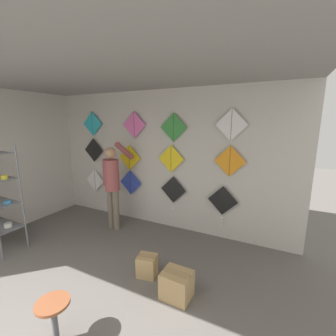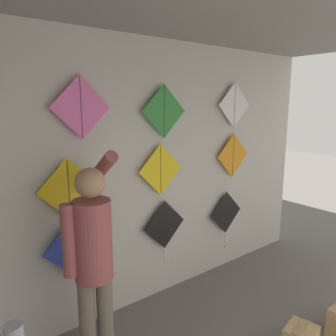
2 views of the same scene
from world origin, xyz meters
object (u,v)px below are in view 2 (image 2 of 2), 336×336
kite_6 (161,170)px  kite_10 (164,111)px  kite_5 (69,189)px  kite_2 (165,227)px  kite_7 (233,155)px  kite_1 (73,248)px  kite_9 (81,107)px  kite_3 (226,215)px  shopkeeper (93,254)px  kite_11 (234,105)px

kite_6 → kite_10: bearing=0.0°
kite_5 → kite_10: 1.24m
kite_2 → kite_5: kite_5 is taller
kite_6 → kite_7: size_ratio=1.00×
kite_1 → kite_9: (0.14, 0.00, 1.26)m
kite_3 → kite_5: bearing=180.0°
kite_1 → kite_10: kite_10 is taller
kite_5 → kite_9: kite_9 is taller
shopkeeper → kite_1: shopkeeper is taller
kite_1 → kite_3: size_ratio=0.73×
kite_1 → kite_5: size_ratio=1.00×
kite_2 → kite_3: kite_2 is taller
kite_3 → kite_2: bearing=180.0°
kite_5 → kite_9: 0.72m
kite_6 → kite_7: 1.14m
kite_9 → kite_10: kite_9 is taller
kite_5 → kite_10: (1.05, 0.00, 0.65)m
kite_9 → kite_11: bearing=0.0°
kite_7 → kite_9: bearing=180.0°
kite_5 → kite_11: (2.14, 0.00, 0.71)m
shopkeeper → kite_3: 2.18m
kite_3 → kite_7: (0.09, 0.00, 0.78)m
kite_2 → kite_10: (-0.00, 0.00, 1.26)m
kite_3 → kite_9: size_ratio=1.38×
kite_10 → kite_9: bearing=180.0°
kite_6 → kite_10: (0.05, 0.00, 0.61)m
shopkeeper → kite_2: bearing=32.3°
shopkeeper → kite_5: shopkeeper is taller
kite_2 → kite_11: kite_11 is taller
kite_7 → kite_10: (-1.09, 0.00, 0.57)m
shopkeeper → kite_11: size_ratio=3.27×
kite_3 → shopkeeper: bearing=-165.7°
kite_3 → kite_6: 1.28m
shopkeeper → kite_5: (0.04, 0.53, 0.40)m
kite_6 → kite_11: size_ratio=1.00×
kite_7 → kite_9: kite_9 is taller
kite_10 → kite_11: 1.09m
kite_1 → kite_10: bearing=0.0°
kite_1 → kite_9: 1.27m
kite_1 → kite_11: 2.48m
kite_1 → kite_5: bearing=180.0°
kite_6 → kite_7: (1.14, 0.00, 0.04)m
kite_9 → kite_2: bearing=-0.0°
shopkeeper → kite_5: 0.67m
kite_1 → kite_6: size_ratio=1.00×
kite_9 → kite_5: bearing=180.0°
kite_3 → kite_5: kite_5 is taller
kite_6 → kite_9: size_ratio=1.00×
kite_11 → shopkeeper: bearing=-166.2°
kite_7 → kite_11: size_ratio=1.00×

